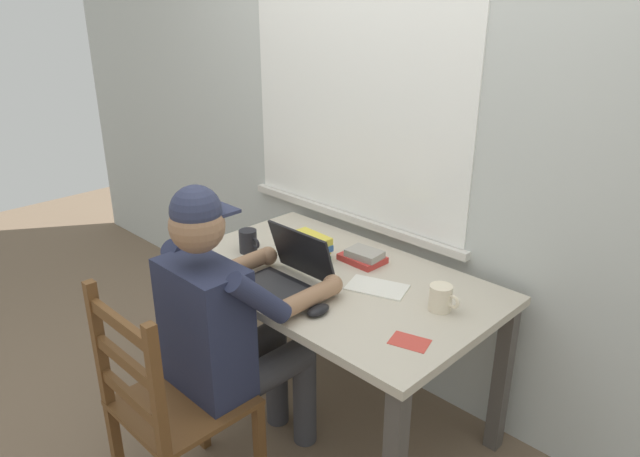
{
  "coord_description": "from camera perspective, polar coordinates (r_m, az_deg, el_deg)",
  "views": [
    {
      "loc": [
        1.49,
        -1.58,
        1.81
      ],
      "look_at": [
        -0.02,
        -0.05,
        0.95
      ],
      "focal_mm": 32.57,
      "sensor_mm": 36.0,
      "label": 1
    }
  ],
  "objects": [
    {
      "name": "computer_mouse",
      "position": [
        2.14,
        -0.18,
        -8.02
      ],
      "size": [
        0.06,
        0.1,
        0.03
      ],
      "primitive_type": "ellipsoid",
      "color": "black",
      "rests_on": "desk"
    },
    {
      "name": "landscape_photo_print",
      "position": [
        2.01,
        8.79,
        -10.95
      ],
      "size": [
        0.15,
        0.12,
        0.0
      ],
      "primitive_type": "cube",
      "rotation": [
        0.0,
        0.0,
        0.29
      ],
      "color": "#C63D33",
      "rests_on": "desk"
    },
    {
      "name": "ground_plane",
      "position": [
        2.82,
        1.04,
        -17.92
      ],
      "size": [
        8.0,
        8.0,
        0.0
      ],
      "primitive_type": "plane",
      "color": "brown"
    },
    {
      "name": "seated_person",
      "position": [
        2.21,
        -8.88,
        -9.12
      ],
      "size": [
        0.5,
        0.6,
        1.24
      ],
      "color": "#232842",
      "rests_on": "ground"
    },
    {
      "name": "desk",
      "position": [
        2.47,
        1.14,
        -6.54
      ],
      "size": [
        1.36,
        0.82,
        0.73
      ],
      "color": "#BCB29E",
      "rests_on": "ground"
    },
    {
      "name": "back_wall",
      "position": [
        2.6,
        8.7,
        10.33
      ],
      "size": [
        6.0,
        0.08,
        2.6
      ],
      "color": "beige",
      "rests_on": "ground"
    },
    {
      "name": "coffee_mug_dark",
      "position": [
        2.64,
        -7.05,
        -1.25
      ],
      "size": [
        0.12,
        0.08,
        0.1
      ],
      "color": "black",
      "rests_on": "desk"
    },
    {
      "name": "book_stack_main",
      "position": [
        2.56,
        -1.23,
        -1.8
      ],
      "size": [
        0.21,
        0.15,
        0.11
      ],
      "color": "#38844C",
      "rests_on": "desk"
    },
    {
      "name": "laptop",
      "position": [
        2.31,
        -3.36,
        -4.59
      ],
      "size": [
        0.33,
        0.3,
        0.23
      ],
      "color": "black",
      "rests_on": "desk"
    },
    {
      "name": "coffee_mug_white",
      "position": [
        2.19,
        11.79,
        -6.7
      ],
      "size": [
        0.12,
        0.08,
        0.1
      ],
      "color": "beige",
      "rests_on": "desk"
    },
    {
      "name": "wooden_chair",
      "position": [
        2.21,
        -14.56,
        -16.57
      ],
      "size": [
        0.42,
        0.42,
        0.93
      ],
      "color": "brown",
      "rests_on": "ground"
    },
    {
      "name": "paper_pile_near_laptop",
      "position": [
        2.33,
        5.63,
        -5.77
      ],
      "size": [
        0.27,
        0.21,
        0.01
      ],
      "primitive_type": "cube",
      "rotation": [
        0.0,
        0.0,
        0.35
      ],
      "color": "silver",
      "rests_on": "desk"
    },
    {
      "name": "book_stack_side",
      "position": [
        2.54,
        4.26,
        -2.76
      ],
      "size": [
        0.19,
        0.14,
        0.06
      ],
      "color": "#BC332D",
      "rests_on": "desk"
    }
  ]
}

